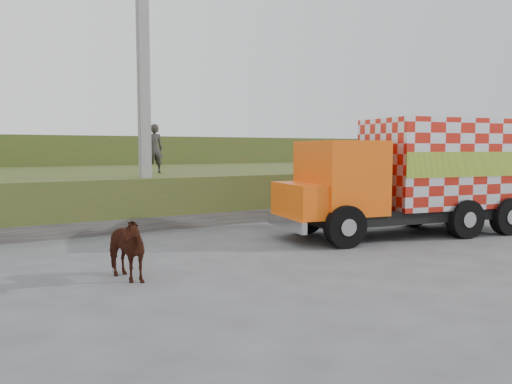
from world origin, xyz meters
TOP-DOWN VIEW (x-y plane):
  - ground at (0.00, 0.00)m, footprint 120.00×120.00m
  - embankment at (0.00, 10.00)m, footprint 40.00×12.00m
  - embankment_far at (0.00, 22.00)m, footprint 40.00×12.00m
  - retaining_strip at (-2.00, 4.20)m, footprint 16.00×0.50m
  - utility_pole at (-1.00, 4.60)m, footprint 1.20×0.30m
  - cargo_truck at (5.14, -0.04)m, footprint 7.32×3.44m
  - cow at (-3.21, -0.83)m, footprint 0.90×1.47m
  - pedestrian at (0.10, 7.01)m, footprint 0.65×0.46m

SIDE VIEW (x-z plane):
  - ground at x=0.00m, z-range 0.00..0.00m
  - retaining_strip at x=-2.00m, z-range 0.00..0.40m
  - cow at x=-3.21m, z-range 0.00..1.15m
  - embankment at x=0.00m, z-range 0.00..1.50m
  - embankment_far at x=0.00m, z-range 0.00..3.00m
  - cargo_truck at x=5.14m, z-range 0.05..3.19m
  - pedestrian at x=0.10m, z-range 1.50..3.19m
  - utility_pole at x=-1.00m, z-range 0.08..8.07m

